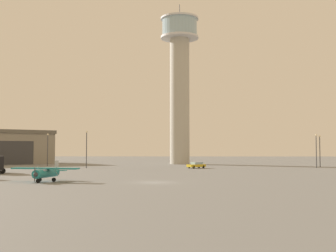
{
  "coord_description": "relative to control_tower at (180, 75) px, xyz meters",
  "views": [
    {
      "loc": [
        3.36,
        -54.68,
        4.16
      ],
      "look_at": [
        0.7,
        31.52,
        8.81
      ],
      "focal_mm": 46.33,
      "sensor_mm": 36.0,
      "label": 1
    }
  ],
  "objects": [
    {
      "name": "light_post_east",
      "position": [
        -32.41,
        -17.17,
        -20.65
      ],
      "size": [
        0.44,
        0.44,
        8.03
      ],
      "color": "#38383D",
      "rests_on": "ground_plane"
    },
    {
      "name": "control_tower",
      "position": [
        0.0,
        0.0,
        0.0
      ],
      "size": [
        10.84,
        10.84,
        45.9
      ],
      "color": "#B2AD9E",
      "rests_on": "ground_plane"
    },
    {
      "name": "light_post_centre",
      "position": [
        32.82,
        -20.34,
        -20.96
      ],
      "size": [
        0.44,
        0.44,
        7.44
      ],
      "color": "#38383D",
      "rests_on": "ground_plane"
    },
    {
      "name": "ground_plane",
      "position": [
        -2.9,
        -67.98,
        -25.47
      ],
      "size": [
        400.0,
        400.0,
        0.0
      ],
      "primitive_type": "plane",
      "color": "slate"
    },
    {
      "name": "light_post_west",
      "position": [
        -20.63,
        -26.94,
        -20.52
      ],
      "size": [
        0.44,
        0.44,
        8.27
      ],
      "color": "#38383D",
      "rests_on": "ground_plane"
    },
    {
      "name": "airplane_teal",
      "position": [
        -16.88,
        -67.29,
        -24.24
      ],
      "size": [
        9.0,
        7.04,
        2.64
      ],
      "rotation": [
        0.0,
        0.0,
        4.55
      ],
      "color": "teal",
      "rests_on": "ground_plane"
    },
    {
      "name": "light_post_north",
      "position": [
        30.76,
        -24.34,
        -20.9
      ],
      "size": [
        0.44,
        0.44,
        7.55
      ],
      "color": "#38383D",
      "rests_on": "ground_plane"
    },
    {
      "name": "car_yellow",
      "position": [
        3.76,
        -27.41,
        -24.73
      ],
      "size": [
        4.32,
        3.83,
        1.37
      ],
      "rotation": [
        0.0,
        0.0,
        3.78
      ],
      "color": "gold",
      "rests_on": "ground_plane"
    }
  ]
}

